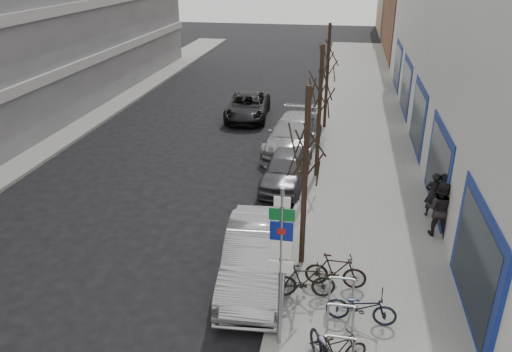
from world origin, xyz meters
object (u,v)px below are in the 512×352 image
at_px(pedestrian_near, 433,194).
at_px(tree_far, 329,52).
at_px(bike_mid_inner, 304,280).
at_px(meter_mid, 303,171).
at_px(parked_car_back, 293,135).
at_px(pedestrian_far, 440,209).
at_px(meter_back, 313,127).
at_px(parked_car_mid, 285,169).
at_px(bike_near_right, 337,352).
at_px(highway_sign_pole, 281,260).
at_px(bike_far_inner, 336,270).
at_px(lane_car, 248,106).
at_px(bike_rack, 341,315).
at_px(parked_car_front, 256,256).
at_px(tree_near, 307,137).
at_px(meter_front, 285,247).
at_px(tree_mid, 321,81).
at_px(bike_mid_curb, 362,304).

bearing_deg(pedestrian_near, tree_far, -73.09).
bearing_deg(bike_mid_inner, meter_mid, -2.64).
height_order(parked_car_back, pedestrian_near, pedestrian_near).
bearing_deg(pedestrian_far, meter_back, -38.91).
bearing_deg(parked_car_mid, tree_far, 83.50).
xyz_separation_m(bike_near_right, parked_car_back, (-2.46, 13.61, 0.20)).
distance_m(highway_sign_pole, pedestrian_near, 8.58).
xyz_separation_m(meter_mid, bike_far_inner, (1.48, -6.06, -0.25)).
height_order(lane_car, pedestrian_near, pedestrian_near).
distance_m(bike_rack, parked_car_front, 3.09).
height_order(highway_sign_pole, tree_far, tree_far).
height_order(parked_car_front, pedestrian_far, pedestrian_far).
relative_size(tree_near, pedestrian_near, 3.38).
relative_size(bike_near_right, pedestrian_far, 0.78).
bearing_deg(meter_front, tree_mid, 86.32).
height_order(lane_car, pedestrian_far, pedestrian_far).
relative_size(bike_mid_curb, bike_mid_inner, 1.04).
relative_size(meter_front, parked_car_front, 0.26).
bearing_deg(tree_near, bike_mid_curb, -54.94).
height_order(parked_car_mid, lane_car, parked_car_mid).
relative_size(parked_car_back, lane_car, 1.13).
bearing_deg(parked_car_mid, pedestrian_near, -17.17).
xyz_separation_m(tree_mid, parked_car_mid, (-1.20, -0.84, -3.41)).
relative_size(lane_car, pedestrian_far, 2.55).
height_order(tree_mid, lane_car, tree_mid).
height_order(bike_far_inner, pedestrian_far, pedestrian_far).
distance_m(tree_far, bike_far_inner, 14.51).
relative_size(bike_rack, tree_mid, 0.41).
relative_size(bike_rack, parked_car_mid, 0.55).
bearing_deg(tree_far, bike_mid_inner, -89.15).
xyz_separation_m(bike_mid_curb, parked_car_back, (-3.00, 11.97, 0.11)).
xyz_separation_m(bike_mid_inner, pedestrian_far, (3.98, 4.02, 0.44)).
height_order(bike_rack, lane_car, lane_car).
distance_m(meter_front, parked_car_back, 10.09).
xyz_separation_m(meter_back, parked_car_front, (-0.75, -11.46, -0.11)).
bearing_deg(meter_back, pedestrian_far, -60.27).
bearing_deg(pedestrian_far, bike_near_right, 86.03).
bearing_deg(pedestrian_far, bike_far_inner, 68.49).
relative_size(highway_sign_pole, bike_far_inner, 2.47).
height_order(meter_back, pedestrian_near, pedestrian_near).
distance_m(bike_rack, pedestrian_far, 6.07).
distance_m(highway_sign_pole, tree_far, 16.59).
height_order(parked_car_mid, pedestrian_near, pedestrian_near).
relative_size(tree_far, pedestrian_near, 3.38).
distance_m(highway_sign_pole, bike_rack, 2.36).
bearing_deg(lane_car, parked_car_back, -60.48).
bearing_deg(pedestrian_far, tree_near, 50.67).
xyz_separation_m(meter_mid, parked_car_back, (-0.85, 4.55, -0.12)).
bearing_deg(highway_sign_pole, tree_far, 89.31).
relative_size(bike_rack, pedestrian_far, 1.19).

